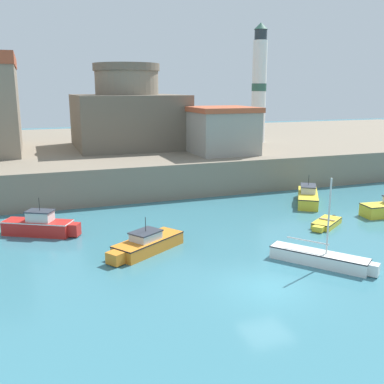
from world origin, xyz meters
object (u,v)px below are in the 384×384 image
object	(u,v)px
motorboat_red_4	(40,226)
lighthouse	(259,86)
fortress	(128,115)
motorboat_yellow_2	(308,196)
dinghy_yellow_6	(326,223)
motorboat_orange_0	(147,244)
harbor_shed_near_wharf	(222,130)
sailboat_white_3	(321,258)

from	to	relation	value
motorboat_red_4	lighthouse	world-z (taller)	lighthouse
motorboat_red_4	fortress	bearing A→B (deg)	62.12
motorboat_yellow_2	dinghy_yellow_6	world-z (taller)	motorboat_yellow_2
lighthouse	motorboat_yellow_2	bearing A→B (deg)	-103.57
motorboat_red_4	lighthouse	bearing A→B (deg)	35.17
motorboat_orange_0	motorboat_red_4	size ratio (longest dim) A/B	1.04
motorboat_orange_0	dinghy_yellow_6	size ratio (longest dim) A/B	1.58
motorboat_yellow_2	fortress	xyz separation A→B (m)	(-11.78, 18.65, 6.14)
fortress	motorboat_red_4	bearing A→B (deg)	-117.88
motorboat_orange_0	fortress	xyz separation A→B (m)	(4.43, 25.53, 6.23)
fortress	harbor_shed_near_wharf	xyz separation A→B (m)	(8.00, -8.38, -1.17)
dinghy_yellow_6	lighthouse	bearing A→B (deg)	73.90
lighthouse	harbor_shed_near_wharf	world-z (taller)	lighthouse
sailboat_white_3	harbor_shed_near_wharf	xyz separation A→B (m)	(3.65, 22.58, 5.16)
motorboat_red_4	motorboat_orange_0	bearing A→B (deg)	-43.19
motorboat_yellow_2	lighthouse	bearing A→B (deg)	76.43
sailboat_white_3	dinghy_yellow_6	xyz separation A→B (m)	(4.79, 6.03, -0.18)
lighthouse	sailboat_white_3	bearing A→B (deg)	-111.36
motorboat_red_4	motorboat_yellow_2	bearing A→B (deg)	3.03
fortress	harbor_shed_near_wharf	size ratio (longest dim) A/B	1.75
sailboat_white_3	fortress	bearing A→B (deg)	98.00
motorboat_orange_0	motorboat_yellow_2	distance (m)	17.61
motorboat_orange_0	fortress	bearing A→B (deg)	80.15
sailboat_white_3	motorboat_yellow_2	bearing A→B (deg)	58.87
motorboat_yellow_2	harbor_shed_near_wharf	bearing A→B (deg)	110.20
dinghy_yellow_6	fortress	world-z (taller)	fortress
lighthouse	harbor_shed_near_wharf	size ratio (longest dim) A/B	2.10
motorboat_red_4	harbor_shed_near_wharf	distance (m)	22.31
sailboat_white_3	motorboat_red_4	size ratio (longest dim) A/B	1.02
harbor_shed_near_wharf	motorboat_yellow_2	bearing A→B (deg)	-69.80
sailboat_white_3	lighthouse	world-z (taller)	lighthouse
motorboat_yellow_2	dinghy_yellow_6	size ratio (longest dim) A/B	1.72
sailboat_white_3	dinghy_yellow_6	size ratio (longest dim) A/B	1.56
motorboat_orange_0	dinghy_yellow_6	distance (m)	13.59
motorboat_yellow_2	sailboat_white_3	distance (m)	14.37
dinghy_yellow_6	fortress	bearing A→B (deg)	110.14
motorboat_red_4	dinghy_yellow_6	bearing A→B (deg)	-14.54
motorboat_orange_0	sailboat_white_3	bearing A→B (deg)	-31.72
sailboat_white_3	dinghy_yellow_6	distance (m)	7.70
fortress	lighthouse	bearing A→B (deg)	-4.18
motorboat_orange_0	motorboat_yellow_2	bearing A→B (deg)	22.97
fortress	harbor_shed_near_wharf	distance (m)	11.64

